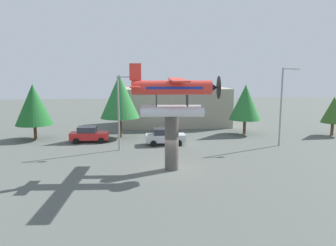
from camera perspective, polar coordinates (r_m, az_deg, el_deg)
ground_plane at (r=26.49m, az=0.64°, el=-8.11°), size 140.00×140.00×0.00m
display_pedestal at (r=25.92m, az=0.65°, el=-3.45°), size 1.10×1.10×4.41m
floatplane_monument at (r=25.38m, az=0.96°, el=5.14°), size 6.97×10.45×4.00m
car_near_red at (r=37.31m, az=-13.67°, el=-1.93°), size 4.20×2.02×1.76m
car_mid_silver at (r=35.02m, az=-0.54°, el=-2.38°), size 4.20×2.02×1.76m
streetlight_primary at (r=32.36m, az=-8.30°, el=2.74°), size 1.84×0.28×7.38m
streetlight_secondary at (r=36.05m, az=19.49°, el=3.61°), size 1.84×0.28×8.17m
storefront_building at (r=47.78m, az=1.28°, el=2.91°), size 15.16×7.76×5.42m
tree_west at (r=40.35m, az=-22.48°, el=3.00°), size 4.22×4.22×6.40m
tree_east at (r=38.68m, az=-8.45°, el=4.65°), size 4.59×4.59×7.48m
tree_center_back at (r=41.56m, az=13.40°, el=3.55°), size 3.92×3.92×6.20m
tree_far_east at (r=44.53m, az=27.01°, el=2.07°), size 2.88×2.88×4.79m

